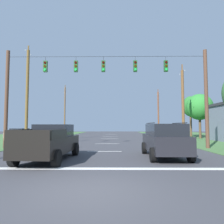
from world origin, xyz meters
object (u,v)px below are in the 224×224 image
Objects in this scene: tree_roadside_far_right at (199,107)px; suv_black at (164,139)px; utility_pole_mid_right at (183,104)px; utility_pole_mid_left at (27,94)px; distant_car_crossing_white at (20,134)px; utility_pole_far_left at (65,110)px; tree_roadside_right at (190,107)px; overhead_signal_span at (106,92)px; pickup_truck at (50,142)px; utility_pole_far_right at (158,113)px.

suv_black is at bearing -118.17° from tree_roadside_far_right.
utility_pole_mid_left is at bearing -173.98° from utility_pole_mid_right.
distant_car_crossing_white is 25.44m from tree_roadside_far_right.
utility_pole_far_left is 1.50× the size of tree_roadside_right.
tree_roadside_far_right is (9.62, 17.96, 3.55)m from suv_black.
overhead_signal_span is 1.53× the size of utility_pole_mid_left.
utility_pole_far_left is (-9.31, 24.06, 0.36)m from overhead_signal_span.
pickup_truck is at bearing -131.19° from utility_pole_mid_right.
suv_black is (3.69, -4.83, -3.68)m from overhead_signal_span.
utility_pole_mid_left is at bearing -154.29° from tree_roadside_right.
utility_pole_far_right is at bearing 67.94° from overhead_signal_span.
utility_pole_mid_left is at bearing 118.79° from pickup_truck.
utility_pole_mid_left is at bearing -55.70° from distant_car_crossing_white.
suv_black reaches higher than distant_car_crossing_white.
overhead_signal_span is 3.91× the size of distant_car_crossing_white.
distant_car_crossing_white is (-15.26, 14.24, -0.27)m from suv_black.
utility_pole_mid_left reaches higher than utility_pole_far_right.
tree_roadside_right is (16.23, 22.67, 4.05)m from pickup_truck.
suv_black reaches higher than pickup_truck.
utility_pole_mid_left is (-18.69, -17.18, 1.04)m from utility_pole_far_right.
tree_roadside_far_right is at bearing 49.40° from pickup_truck.
utility_pole_mid_right is at bearing -3.88° from distant_car_crossing_white.
pickup_truck is at bearing -59.93° from distant_car_crossing_white.
tree_roadside_right is at bearing 65.99° from suv_black.
pickup_truck is at bearing -116.36° from overhead_signal_span.
utility_pole_far_left reaches higher than utility_pole_mid_right.
utility_pole_far_left reaches higher than overhead_signal_span.
utility_pole_far_right is at bearing 33.39° from distant_car_crossing_white.
tree_roadside_right is (9.72, 21.81, 3.96)m from suv_black.
utility_pole_far_right is 18.76m from utility_pole_far_left.
utility_pole_far_right is at bearing 42.58° from utility_pole_mid_left.
utility_pole_far_right is 1.39× the size of tree_roadside_far_right.
overhead_signal_span reaches higher than tree_roadside_far_right.
overhead_signal_span is 21.64m from tree_roadside_right.
suv_black is 24.20m from tree_roadside_right.
suv_black is 20.68m from tree_roadside_far_right.
tree_roadside_far_right reaches higher than suv_black.
utility_pole_mid_left is (-12.97, 10.89, 4.38)m from suv_black.
distant_car_crossing_white is 26.44m from tree_roadside_right.
utility_pole_far_right is (20.98, 13.83, 3.61)m from distant_car_crossing_white.
overhead_signal_span is 1.81× the size of utility_pole_mid_right.
tree_roadside_right is at bearing 16.87° from distant_car_crossing_white.
utility_pole_mid_right is at bearing -115.32° from tree_roadside_right.
suv_black is 31.94m from utility_pole_far_left.
tree_roadside_far_right is at bearing 8.51° from distant_car_crossing_white.
pickup_truck is 0.58× the size of utility_pole_mid_right.
tree_roadside_right is at bearing 54.40° from pickup_truck.
utility_pole_mid_left is 23.69m from tree_roadside_far_right.
tree_roadside_far_right is (16.13, 18.82, 3.64)m from pickup_truck.
tree_roadside_far_right is (13.31, 13.13, -0.13)m from overhead_signal_span.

